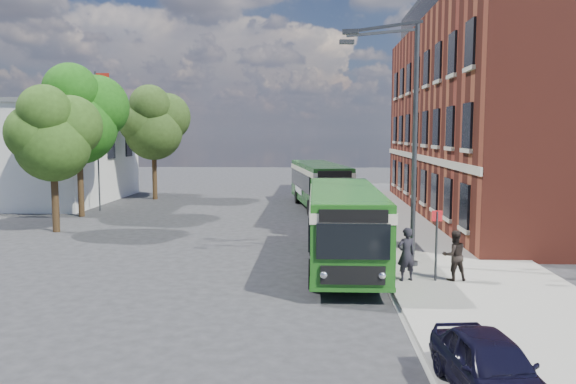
{
  "coord_description": "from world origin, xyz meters",
  "views": [
    {
      "loc": [
        1.47,
        -22.86,
        5.1
      ],
      "look_at": [
        0.24,
        4.54,
        2.2
      ],
      "focal_mm": 35.0,
      "sensor_mm": 36.0,
      "label": 1
    }
  ],
  "objects_px": {
    "bus_front": "(344,220)",
    "parked_car": "(490,366)",
    "bus_rear": "(319,181)",
    "street_lamp": "(405,141)"
  },
  "relations": [
    {
      "from": "bus_front",
      "to": "parked_car",
      "type": "relative_size",
      "value": 2.78
    },
    {
      "from": "street_lamp",
      "to": "bus_front",
      "type": "bearing_deg",
      "value": 176.84
    },
    {
      "from": "bus_front",
      "to": "street_lamp",
      "type": "bearing_deg",
      "value": -3.16
    },
    {
      "from": "bus_rear",
      "to": "parked_car",
      "type": "xyz_separation_m",
      "value": [
        2.91,
        -27.73,
        -1.08
      ]
    },
    {
      "from": "bus_rear",
      "to": "parked_car",
      "type": "height_order",
      "value": "bus_rear"
    },
    {
      "from": "parked_car",
      "to": "street_lamp",
      "type": "bearing_deg",
      "value": 83.28
    },
    {
      "from": "bus_front",
      "to": "parked_car",
      "type": "bearing_deg",
      "value": -78.66
    },
    {
      "from": "bus_front",
      "to": "bus_rear",
      "type": "bearing_deg",
      "value": 92.56
    },
    {
      "from": "bus_rear",
      "to": "parked_car",
      "type": "bearing_deg",
      "value": -84.0
    },
    {
      "from": "bus_front",
      "to": "bus_rear",
      "type": "relative_size",
      "value": 0.89
    }
  ]
}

